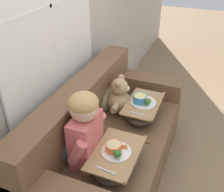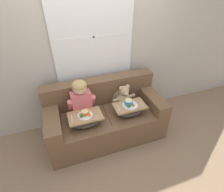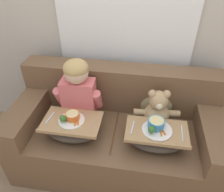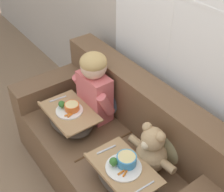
{
  "view_description": "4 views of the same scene",
  "coord_description": "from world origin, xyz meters",
  "px_view_note": "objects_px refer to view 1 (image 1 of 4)",
  "views": [
    {
      "loc": [
        -1.61,
        -0.63,
        1.94
      ],
      "look_at": [
        0.11,
        0.07,
        0.79
      ],
      "focal_mm": 42.0,
      "sensor_mm": 36.0,
      "label": 1
    },
    {
      "loc": [
        -0.6,
        -2.0,
        2.26
      ],
      "look_at": [
        0.13,
        0.06,
        0.72
      ],
      "focal_mm": 28.0,
      "sensor_mm": 36.0,
      "label": 2
    },
    {
      "loc": [
        0.19,
        -1.38,
        1.85
      ],
      "look_at": [
        -0.04,
        0.04,
        0.78
      ],
      "focal_mm": 35.0,
      "sensor_mm": 36.0,
      "label": 3
    },
    {
      "loc": [
        1.34,
        -0.96,
        2.19
      ],
      "look_at": [
        -0.13,
        0.11,
        0.8
      ],
      "focal_mm": 50.0,
      "sensor_mm": 36.0,
      "label": 4
    }
  ],
  "objects_px": {
    "child_figure": "(85,126)",
    "lap_tray_child": "(116,159)",
    "throw_pillow_behind_child": "(69,137)",
    "throw_pillow_behind_teddy": "(105,93)",
    "couch": "(109,145)",
    "teddy_bear": "(120,98)",
    "lap_tray_teddy": "(143,109)"
  },
  "relations": [
    {
      "from": "couch",
      "to": "lap_tray_child",
      "type": "distance_m",
      "value": 0.45
    },
    {
      "from": "throw_pillow_behind_teddy",
      "to": "throw_pillow_behind_child",
      "type": "bearing_deg",
      "value": 180.0
    },
    {
      "from": "throw_pillow_behind_child",
      "to": "throw_pillow_behind_teddy",
      "type": "relative_size",
      "value": 1.03
    },
    {
      "from": "lap_tray_child",
      "to": "teddy_bear",
      "type": "bearing_deg",
      "value": 18.66
    },
    {
      "from": "couch",
      "to": "lap_tray_teddy",
      "type": "bearing_deg",
      "value": -30.2
    },
    {
      "from": "child_figure",
      "to": "lap_tray_child",
      "type": "bearing_deg",
      "value": -90.08
    },
    {
      "from": "lap_tray_child",
      "to": "lap_tray_teddy",
      "type": "distance_m",
      "value": 0.68
    },
    {
      "from": "throw_pillow_behind_teddy",
      "to": "lap_tray_teddy",
      "type": "bearing_deg",
      "value": -90.14
    },
    {
      "from": "throw_pillow_behind_child",
      "to": "child_figure",
      "type": "xyz_separation_m",
      "value": [
        0.0,
        -0.15,
        0.15
      ]
    },
    {
      "from": "couch",
      "to": "teddy_bear",
      "type": "bearing_deg",
      "value": 5.32
    },
    {
      "from": "throw_pillow_behind_child",
      "to": "child_figure",
      "type": "relative_size",
      "value": 0.64
    },
    {
      "from": "couch",
      "to": "lap_tray_child",
      "type": "height_order",
      "value": "couch"
    },
    {
      "from": "teddy_bear",
      "to": "couch",
      "type": "bearing_deg",
      "value": -174.68
    },
    {
      "from": "child_figure",
      "to": "lap_tray_teddy",
      "type": "bearing_deg",
      "value": -18.94
    },
    {
      "from": "throw_pillow_behind_child",
      "to": "throw_pillow_behind_teddy",
      "type": "bearing_deg",
      "value": 0.0
    },
    {
      "from": "throw_pillow_behind_teddy",
      "to": "teddy_bear",
      "type": "bearing_deg",
      "value": -89.82
    },
    {
      "from": "throw_pillow_behind_teddy",
      "to": "teddy_bear",
      "type": "height_order",
      "value": "teddy_bear"
    },
    {
      "from": "throw_pillow_behind_teddy",
      "to": "lap_tray_teddy",
      "type": "relative_size",
      "value": 0.75
    },
    {
      "from": "throw_pillow_behind_child",
      "to": "child_figure",
      "type": "height_order",
      "value": "child_figure"
    },
    {
      "from": "couch",
      "to": "child_figure",
      "type": "xyz_separation_m",
      "value": [
        -0.34,
        0.04,
        0.46
      ]
    },
    {
      "from": "couch",
      "to": "child_figure",
      "type": "bearing_deg",
      "value": 174.0
    },
    {
      "from": "throw_pillow_behind_child",
      "to": "throw_pillow_behind_teddy",
      "type": "height_order",
      "value": "throw_pillow_behind_child"
    },
    {
      "from": "throw_pillow_behind_child",
      "to": "lap_tray_child",
      "type": "bearing_deg",
      "value": -90.05
    },
    {
      "from": "couch",
      "to": "throw_pillow_behind_teddy",
      "type": "xyz_separation_m",
      "value": [
        0.34,
        0.18,
        0.31
      ]
    },
    {
      "from": "throw_pillow_behind_teddy",
      "to": "child_figure",
      "type": "height_order",
      "value": "child_figure"
    },
    {
      "from": "throw_pillow_behind_teddy",
      "to": "lap_tray_child",
      "type": "bearing_deg",
      "value": -150.77
    },
    {
      "from": "lap_tray_teddy",
      "to": "child_figure",
      "type": "bearing_deg",
      "value": 161.06
    },
    {
      "from": "child_figure",
      "to": "throw_pillow_behind_teddy",
      "type": "bearing_deg",
      "value": 12.18
    },
    {
      "from": "teddy_bear",
      "to": "lap_tray_teddy",
      "type": "xyz_separation_m",
      "value": [
        -0.0,
        -0.23,
        -0.07
      ]
    },
    {
      "from": "couch",
      "to": "lap_tray_teddy",
      "type": "xyz_separation_m",
      "value": [
        0.34,
        -0.2,
        0.22
      ]
    },
    {
      "from": "throw_pillow_behind_child",
      "to": "child_figure",
      "type": "bearing_deg",
      "value": -89.99
    },
    {
      "from": "couch",
      "to": "lap_tray_teddy",
      "type": "relative_size",
      "value": 3.75
    }
  ]
}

